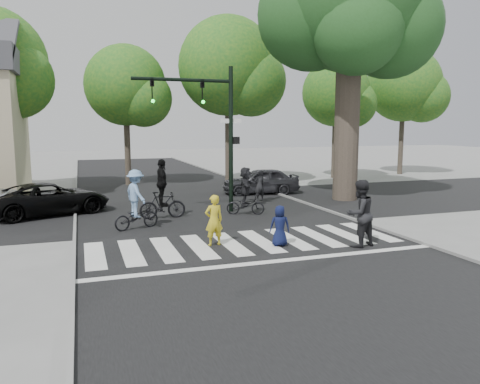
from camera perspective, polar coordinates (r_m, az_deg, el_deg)
The scene contains 21 objects.
ground at distance 13.73m, azimuth 2.11°, elevation -7.15°, with size 120.00×120.00×0.00m, color gray.
road_stem at distance 18.36m, azimuth -3.51°, elevation -3.24°, with size 10.00×70.00×0.01m, color black.
road_cross at distance 21.22m, azimuth -5.67°, elevation -1.73°, with size 70.00×10.00×0.01m, color black.
curb_left at distance 17.72m, azimuth -19.49°, elevation -3.96°, with size 0.10×70.00×0.10m, color gray.
curb_right at distance 20.26m, azimuth 10.40°, elevation -2.16°, with size 0.10×70.00×0.10m, color gray.
crosswalk at distance 14.33m, azimuth 1.15°, elevation -6.46°, with size 10.00×3.85×0.01m.
traffic_signal at distance 19.26m, azimuth -3.55°, elevation 8.94°, with size 4.45×0.29×6.00m.
eucalyptus at distance 24.14m, azimuth 13.18°, elevation 20.99°, with size 8.30×7.20×13.00m.
bg_tree_2 at distance 29.22m, azimuth -13.27°, elevation 12.14°, with size 5.04×4.80×8.40m.
bg_tree_3 at distance 29.28m, azimuth -0.78°, elevation 14.63°, with size 6.30×6.00×10.20m.
bg_tree_4 at distance 33.24m, azimuth 12.11°, elevation 11.41°, with size 4.83×4.60×8.15m.
bg_tree_5 at distance 37.19m, azimuth 19.86°, elevation 11.86°, with size 5.67×5.40×9.30m.
pedestrian_woman at distance 14.14m, azimuth -3.20°, elevation -3.46°, with size 0.57×0.37×1.56m, color gold.
pedestrian_child at distance 14.14m, azimuth 4.87°, elevation -4.13°, with size 0.61×0.40×1.24m, color #0E1439.
pedestrian_adult at distance 14.40m, azimuth 14.38°, elevation -2.56°, with size 0.98×0.77×2.02m, color black.
cyclist_left at distance 16.72m, azimuth -12.55°, elevation -1.39°, with size 1.76×1.23×2.10m.
cyclist_mid at distance 18.45m, azimuth -9.46°, elevation -0.28°, with size 1.80×1.10×2.33m.
cyclist_right at distance 19.02m, azimuth 0.67°, elevation -0.18°, with size 1.63×1.50×1.95m.
car_suv at distance 20.58m, azimuth -22.20°, elevation -0.75°, with size 2.20×4.76×1.32m, color black.
car_grey at distance 24.95m, azimuth 2.52°, elevation 1.37°, with size 1.63×4.06×1.38m, color #2C2C30.
bystander_dark at distance 22.45m, azimuth 2.40°, elevation 0.80°, with size 0.56×0.37×1.53m, color black.
Camera 1 is at (-4.77, -12.36, 3.61)m, focal length 35.00 mm.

